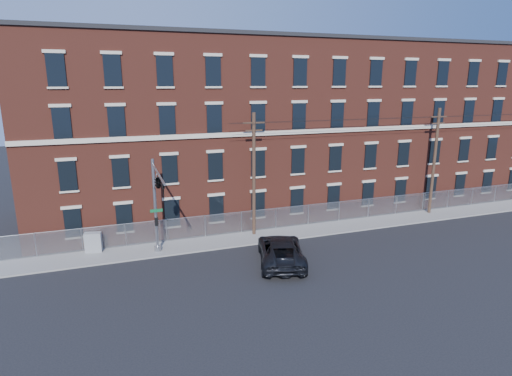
{
  "coord_description": "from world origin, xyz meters",
  "views": [
    {
      "loc": [
        -8.78,
        -25.66,
        12.37
      ],
      "look_at": [
        1.62,
        4.0,
        4.47
      ],
      "focal_mm": 29.51,
      "sensor_mm": 36.0,
      "label": 1
    }
  ],
  "objects": [
    {
      "name": "overhead_wires",
      "position": [
        20.0,
        5.6,
        9.12
      ],
      "size": [
        40.0,
        0.62,
        0.62
      ],
      "color": "black",
      "rests_on": "ground"
    },
    {
      "name": "utility_pole_near",
      "position": [
        2.0,
        5.6,
        5.34
      ],
      "size": [
        1.8,
        0.28,
        10.0
      ],
      "color": "#422C21",
      "rests_on": "ground"
    },
    {
      "name": "pickup_truck",
      "position": [
        2.0,
        -0.23,
        0.9
      ],
      "size": [
        4.74,
        7.07,
        1.8
      ],
      "primitive_type": "imported",
      "rotation": [
        0.0,
        0.0,
        2.85
      ],
      "color": "black",
      "rests_on": "ground"
    },
    {
      "name": "utility_pole_mid",
      "position": [
        20.0,
        5.6,
        5.34
      ],
      "size": [
        1.8,
        0.28,
        10.0
      ],
      "color": "#422C21",
      "rests_on": "ground"
    },
    {
      "name": "traffic_signal_mast",
      "position": [
        -6.0,
        2.18,
        5.39
      ],
      "size": [
        0.9,
        6.75,
        7.0
      ],
      "color": "#9EA0A5",
      "rests_on": "ground"
    },
    {
      "name": "sidewalk",
      "position": [
        12.0,
        5.0,
        0.06
      ],
      "size": [
        65.0,
        3.0,
        0.12
      ],
      "primitive_type": "cube",
      "color": "gray",
      "rests_on": "ground"
    },
    {
      "name": "ground",
      "position": [
        0.0,
        0.0,
        0.0
      ],
      "size": [
        140.0,
        140.0,
        0.0
      ],
      "primitive_type": "plane",
      "color": "black",
      "rests_on": "ground"
    },
    {
      "name": "utility_cabinet",
      "position": [
        -10.51,
        5.95,
        0.86
      ],
      "size": [
        1.26,
        0.76,
        1.48
      ],
      "primitive_type": "cube",
      "rotation": [
        0.0,
        0.0,
        -0.15
      ],
      "color": "gray",
      "rests_on": "sidewalk"
    },
    {
      "name": "chain_link_fence",
      "position": [
        12.0,
        6.3,
        1.06
      ],
      "size": [
        59.06,
        0.06,
        1.85
      ],
      "color": "#A5A8AD",
      "rests_on": "ground"
    },
    {
      "name": "mill_building",
      "position": [
        12.0,
        13.93,
        8.15
      ],
      "size": [
        55.3,
        14.32,
        16.3
      ],
      "color": "maroon",
      "rests_on": "ground"
    }
  ]
}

